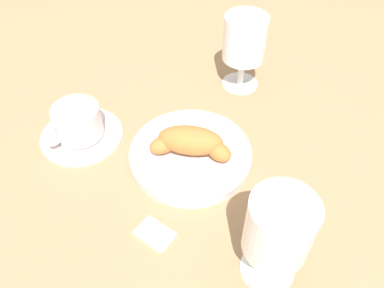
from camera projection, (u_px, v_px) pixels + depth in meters
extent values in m
plane|color=#997551|center=(199.00, 163.00, 0.62)|extent=(2.20, 2.20, 0.00)
cylinder|color=silver|center=(192.00, 153.00, 0.62)|extent=(0.19, 0.19, 0.02)
torus|color=silver|center=(192.00, 150.00, 0.61)|extent=(0.19, 0.19, 0.01)
ellipsoid|color=#AD6B33|center=(192.00, 138.00, 0.59)|extent=(0.11, 0.08, 0.04)
ellipsoid|color=#AD6B33|center=(163.00, 145.00, 0.59)|extent=(0.05, 0.05, 0.03)
ellipsoid|color=#AD6B33|center=(219.00, 151.00, 0.59)|extent=(0.05, 0.04, 0.03)
cylinder|color=silver|center=(82.00, 135.00, 0.65)|extent=(0.14, 0.14, 0.01)
cylinder|color=silver|center=(78.00, 121.00, 0.63)|extent=(0.08, 0.08, 0.05)
cylinder|color=brown|center=(75.00, 111.00, 0.61)|extent=(0.07, 0.07, 0.01)
torus|color=silver|center=(53.00, 135.00, 0.61)|extent=(0.02, 0.04, 0.04)
cylinder|color=white|center=(267.00, 268.00, 0.49)|extent=(0.07, 0.07, 0.01)
cylinder|color=white|center=(270.00, 257.00, 0.47)|extent=(0.01, 0.01, 0.05)
cylinder|color=white|center=(280.00, 227.00, 0.42)|extent=(0.08, 0.08, 0.08)
cylinder|color=gold|center=(277.00, 234.00, 0.43)|extent=(0.07, 0.07, 0.05)
cylinder|color=white|center=(240.00, 83.00, 0.75)|extent=(0.07, 0.07, 0.01)
cylinder|color=white|center=(241.00, 70.00, 0.73)|extent=(0.01, 0.01, 0.05)
cylinder|color=white|center=(245.00, 38.00, 0.68)|extent=(0.08, 0.08, 0.08)
cylinder|color=gold|center=(244.00, 43.00, 0.69)|extent=(0.07, 0.07, 0.06)
cube|color=white|center=(155.00, 233.00, 0.53)|extent=(0.05, 0.04, 0.01)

